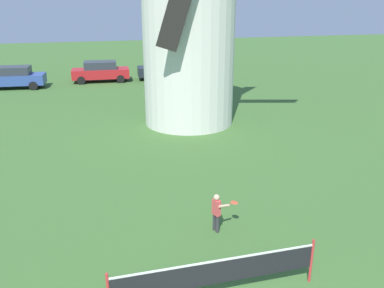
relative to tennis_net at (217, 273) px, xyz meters
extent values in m
cylinder|color=silver|center=(2.74, 12.90, 4.30)|extent=(4.48, 4.48, 9.97)
cylinder|color=red|center=(2.24, 0.00, -0.13)|extent=(0.06, 0.06, 1.10)
cube|color=black|center=(0.00, 0.00, -0.01)|extent=(4.43, 0.01, 0.55)
cube|color=white|center=(0.00, 0.00, 0.29)|extent=(4.43, 0.02, 0.04)
cylinder|color=#333338|center=(0.82, 2.63, -0.43)|extent=(0.10, 0.10, 0.51)
cylinder|color=#333338|center=(0.86, 2.50, -0.43)|extent=(0.10, 0.10, 0.51)
cube|color=#DB4C4C|center=(0.84, 2.57, 0.05)|extent=(0.20, 0.28, 0.45)
sphere|color=#DBB28E|center=(0.84, 2.57, 0.36)|extent=(0.17, 0.17, 0.17)
cylinder|color=#DBB28E|center=(0.79, 2.72, 0.03)|extent=(0.07, 0.07, 0.34)
cylinder|color=#DBB28E|center=(1.03, 2.48, 0.12)|extent=(0.35, 0.17, 0.13)
cylinder|color=#D84C33|center=(1.15, 2.52, 0.12)|extent=(0.22, 0.09, 0.04)
ellipsoid|color=#D84C33|center=(1.36, 2.58, 0.12)|extent=(0.24, 0.28, 0.03)
cube|color=#334C99|center=(-7.29, 24.29, -0.03)|extent=(4.46, 2.07, 0.70)
cube|color=#2D333D|center=(-7.29, 24.29, 0.60)|extent=(2.54, 1.70, 0.56)
cylinder|color=black|center=(-5.75, 25.01, -0.38)|extent=(0.61, 0.23, 0.60)
cylinder|color=black|center=(-5.90, 23.31, -0.38)|extent=(0.61, 0.23, 0.60)
cube|color=red|center=(-1.11, 25.24, -0.03)|extent=(4.39, 1.93, 0.70)
cube|color=#2D333D|center=(-1.11, 25.24, 0.60)|extent=(2.49, 1.62, 0.56)
cylinder|color=black|center=(0.39, 26.01, -0.38)|extent=(0.61, 0.21, 0.60)
cylinder|color=black|center=(0.30, 24.31, -0.38)|extent=(0.61, 0.21, 0.60)
cylinder|color=black|center=(-2.53, 26.17, -0.38)|extent=(0.61, 0.21, 0.60)
cylinder|color=black|center=(-2.62, 24.47, -0.38)|extent=(0.61, 0.21, 0.60)
cube|color=#1E232D|center=(4.00, 25.04, -0.03)|extent=(4.61, 2.06, 0.70)
cube|color=#2D333D|center=(4.00, 25.04, 0.60)|extent=(2.63, 1.69, 0.56)
cylinder|color=black|center=(5.59, 25.76, -0.38)|extent=(0.61, 0.23, 0.60)
cylinder|color=black|center=(5.45, 24.07, -0.38)|extent=(0.61, 0.23, 0.60)
cylinder|color=black|center=(2.55, 26.01, -0.38)|extent=(0.61, 0.23, 0.60)
cylinder|color=black|center=(2.41, 24.31, -0.38)|extent=(0.61, 0.23, 0.60)
camera|label=1|loc=(-2.30, -6.62, 5.39)|focal=37.60mm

